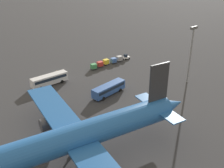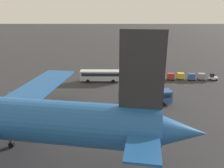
{
  "view_description": "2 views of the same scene",
  "coord_description": "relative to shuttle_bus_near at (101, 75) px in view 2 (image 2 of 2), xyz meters",
  "views": [
    {
      "loc": [
        40.46,
        81.27,
        39.97
      ],
      "look_at": [
        -4.65,
        25.23,
        4.11
      ],
      "focal_mm": 45.0,
      "sensor_mm": 36.0,
      "label": 1
    },
    {
      "loc": [
        2.34,
        68.12,
        19.74
      ],
      "look_at": [
        2.48,
        22.06,
        4.31
      ],
      "focal_mm": 35.0,
      "sensor_mm": 36.0,
      "label": 2
    }
  ],
  "objects": [
    {
      "name": "ground_plane",
      "position": [
        -5.85,
        -6.79,
        -1.98
      ],
      "size": [
        600.0,
        600.0,
        0.0
      ],
      "primitive_type": "plane",
      "color": "#2D2D30"
    },
    {
      "name": "shuttle_bus_near",
      "position": [
        0.0,
        0.0,
        0.0
      ],
      "size": [
        11.85,
        3.09,
        3.32
      ],
      "rotation": [
        0.0,
        0.0,
        -0.01
      ],
      "color": "silver",
      "rests_on": "ground"
    },
    {
      "name": "shuttle_bus_far",
      "position": [
        -10.68,
        16.65,
        -0.1
      ],
      "size": [
        11.82,
        4.33,
        3.13
      ],
      "rotation": [
        0.0,
        0.0,
        0.13
      ],
      "color": "#2D5199",
      "rests_on": "ground"
    },
    {
      "name": "baggage_tug",
      "position": [
        -33.54,
        -1.44,
        -1.04
      ],
      "size": [
        2.59,
        2.0,
        2.1
      ],
      "rotation": [
        0.0,
        0.0,
        -0.18
      ],
      "color": "white",
      "rests_on": "ground"
    },
    {
      "name": "worker_person",
      "position": [
        -5.27,
        -5.03,
        -1.11
      ],
      "size": [
        0.38,
        0.38,
        1.74
      ],
      "color": "#1E1E2D",
      "rests_on": "ground"
    },
    {
      "name": "cargo_cart_grey",
      "position": [
        -30.13,
        -1.44,
        -0.79
      ],
      "size": [
        2.15,
        1.86,
        2.06
      ],
      "rotation": [
        0.0,
        0.0,
        -0.1
      ],
      "color": "#38383D",
      "rests_on": "ground"
    },
    {
      "name": "cargo_cart_blue",
      "position": [
        -27.09,
        -1.26,
        -0.79
      ],
      "size": [
        2.15,
        1.86,
        2.06
      ],
      "rotation": [
        0.0,
        0.0,
        -0.1
      ],
      "color": "#38383D",
      "rests_on": "ground"
    },
    {
      "name": "cargo_cart_yellow",
      "position": [
        -24.04,
        -1.9,
        -0.79
      ],
      "size": [
        2.15,
        1.86,
        2.06
      ],
      "rotation": [
        0.0,
        0.0,
        -0.1
      ],
      "color": "#38383D",
      "rests_on": "ground"
    },
    {
      "name": "cargo_cart_red",
      "position": [
        -20.99,
        -1.53,
        -0.79
      ],
      "size": [
        2.15,
        1.86,
        2.06
      ],
      "rotation": [
        0.0,
        0.0,
        -0.1
      ],
      "color": "#38383D",
      "rests_on": "ground"
    },
    {
      "name": "cargo_cart_green",
      "position": [
        -17.94,
        -1.22,
        -0.79
      ],
      "size": [
        2.15,
        1.86,
        2.06
      ],
      "rotation": [
        0.0,
        0.0,
        -0.1
      ],
      "color": "#38383D",
      "rests_on": "ground"
    }
  ]
}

